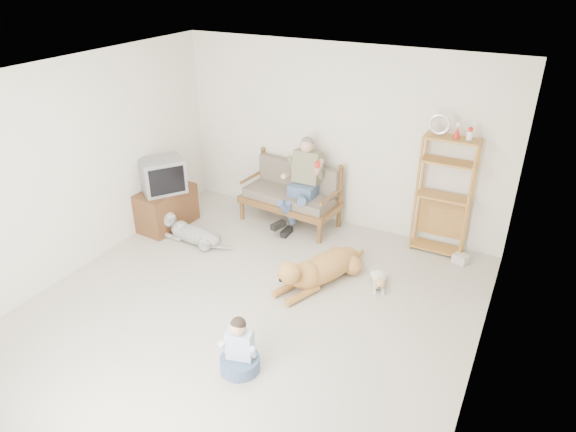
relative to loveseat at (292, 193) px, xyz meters
The scene contains 16 objects.
floor 2.53m from the loveseat, 76.19° to the right, with size 5.50×5.50×0.00m, color beige.
ceiling 3.32m from the loveseat, 76.19° to the right, with size 5.50×5.50×0.00m, color white.
wall_back 1.10m from the loveseat, 30.04° to the left, with size 5.00×5.00×0.00m, color silver.
wall_left 3.19m from the loveseat, 128.40° to the right, with size 5.50×5.50×0.00m, color silver.
wall_right 4.01m from the loveseat, 37.91° to the right, with size 5.50×5.50×0.00m, color silver.
loveseat is the anchor object (origin of this frame).
man 0.32m from the loveseat, 41.24° to the right, with size 0.53×0.76×1.23m.
etagere 2.26m from the loveseat, ahead, with size 0.74×0.32×1.96m.
book_stack 2.64m from the loveseat, ahead, with size 0.19×0.14×0.12m, color white.
tv_stand 1.93m from the loveseat, 148.18° to the right, with size 0.58×0.94×0.60m.
crt_tv 1.95m from the loveseat, 146.94° to the right, with size 0.74×0.77×0.50m.
wall_outlet 0.76m from the loveseat, 153.56° to the left, with size 0.12×0.02×0.08m, color white.
golden_retriever 1.76m from the loveseat, 51.84° to the right, with size 0.81×1.58×0.50m.
shaggy_dog 1.67m from the loveseat, 129.72° to the right, with size 1.27×0.33×0.37m.
terrier 2.14m from the loveseat, 31.46° to the right, with size 0.28×0.55×0.21m.
child 3.29m from the loveseat, 72.21° to the right, with size 0.41×0.41×0.64m.
Camera 1 is at (2.64, -3.98, 3.77)m, focal length 32.00 mm.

